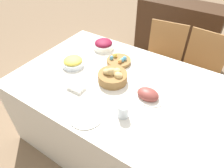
% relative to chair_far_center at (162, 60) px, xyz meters
% --- Properties ---
extents(ground_plane, '(12.00, 12.00, 0.00)m').
position_rel_chair_far_center_xyz_m(ground_plane, '(-0.03, -0.92, -0.49)').
color(ground_plane, '#7F664C').
extents(dining_table, '(1.77, 1.16, 0.76)m').
position_rel_chair_far_center_xyz_m(dining_table, '(-0.03, -0.92, -0.11)').
color(dining_table, white).
rests_on(dining_table, ground).
extents(chair_far_center, '(0.47, 0.47, 0.91)m').
position_rel_chair_far_center_xyz_m(chair_far_center, '(0.00, 0.00, 0.00)').
color(chair_far_center, olive).
rests_on(chair_far_center, ground).
extents(chair_far_right, '(0.46, 0.46, 0.91)m').
position_rel_chair_far_center_xyz_m(chair_far_right, '(0.43, 0.00, 0.00)').
color(chair_far_right, olive).
rests_on(chair_far_right, ground).
extents(sideboard, '(1.20, 0.44, 0.87)m').
position_rel_chair_far_center_xyz_m(sideboard, '(-0.13, 0.94, -0.05)').
color(sideboard, '#3D2616').
rests_on(sideboard, ground).
extents(bread_basket, '(0.24, 0.24, 0.13)m').
position_rel_chair_far_center_xyz_m(bread_basket, '(-0.10, -0.93, 0.32)').
color(bread_basket, olive).
rests_on(bread_basket, dining_table).
extents(egg_basket, '(0.22, 0.22, 0.08)m').
position_rel_chair_far_center_xyz_m(egg_basket, '(-0.20, -0.67, 0.29)').
color(egg_basket, olive).
rests_on(egg_basket, dining_table).
extents(ham_platter, '(0.26, 0.18, 0.08)m').
position_rel_chair_far_center_xyz_m(ham_platter, '(0.23, -0.95, 0.30)').
color(ham_platter, white).
rests_on(ham_platter, dining_table).
extents(pineapple_bowl, '(0.20, 0.20, 0.09)m').
position_rel_chair_far_center_xyz_m(pineapple_bowl, '(-0.52, -0.94, 0.31)').
color(pineapple_bowl, silver).
rests_on(pineapple_bowl, dining_table).
extents(beet_salad_bowl, '(0.21, 0.21, 0.10)m').
position_rel_chair_far_center_xyz_m(beet_salad_bowl, '(-0.46, -0.54, 0.32)').
color(beet_salad_bowl, white).
rests_on(beet_salad_bowl, dining_table).
extents(dinner_plate, '(0.24, 0.24, 0.01)m').
position_rel_chair_far_center_xyz_m(dinner_plate, '(-0.05, -1.35, 0.28)').
color(dinner_plate, white).
rests_on(dinner_plate, dining_table).
extents(fork, '(0.02, 0.17, 0.00)m').
position_rel_chair_far_center_xyz_m(fork, '(-0.20, -1.35, 0.27)').
color(fork, silver).
rests_on(fork, dining_table).
extents(knife, '(0.02, 0.17, 0.00)m').
position_rel_chair_far_center_xyz_m(knife, '(0.09, -1.35, 0.27)').
color(knife, silver).
rests_on(knife, dining_table).
extents(spoon, '(0.02, 0.17, 0.00)m').
position_rel_chair_far_center_xyz_m(spoon, '(0.12, -1.35, 0.27)').
color(spoon, silver).
rests_on(spoon, dining_table).
extents(drinking_cup, '(0.08, 0.08, 0.10)m').
position_rel_chair_far_center_xyz_m(drinking_cup, '(0.16, -1.20, 0.32)').
color(drinking_cup, silver).
rests_on(drinking_cup, dining_table).
extents(butter_dish, '(0.13, 0.08, 0.03)m').
position_rel_chair_far_center_xyz_m(butter_dish, '(-0.29, -1.17, 0.29)').
color(butter_dish, white).
rests_on(butter_dish, dining_table).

